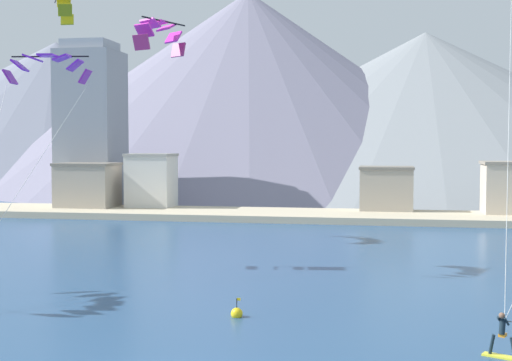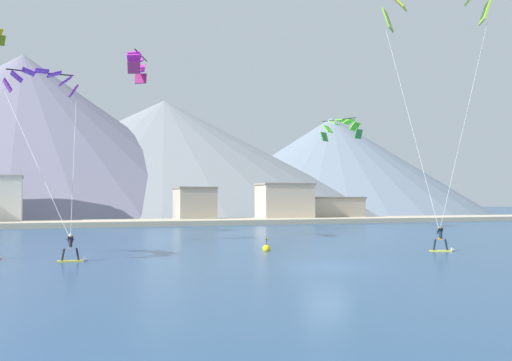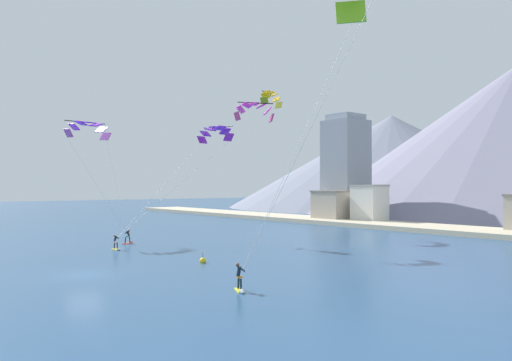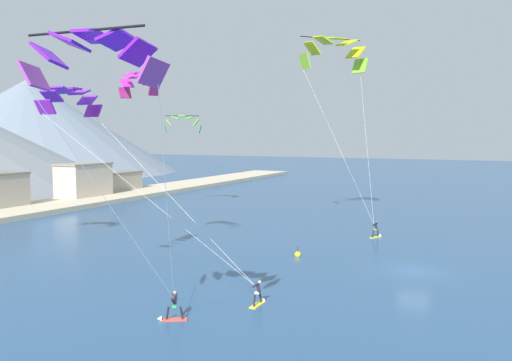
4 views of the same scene
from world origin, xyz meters
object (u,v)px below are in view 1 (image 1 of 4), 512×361
at_px(parafoil_kite_distant_high_outer, 159,33).
at_px(race_marker_buoy, 237,314).
at_px(kitesurfer_near_trail, 508,344).
at_px(parafoil_kite_mid_center, 47,66).
at_px(parafoil_kite_distant_mid_solo, 64,5).

relative_size(parafoil_kite_distant_high_outer, race_marker_buoy, 4.48).
bearing_deg(parafoil_kite_distant_high_outer, kitesurfer_near_trail, -39.96).
xyz_separation_m(parafoil_kite_mid_center, parafoil_kite_distant_mid_solo, (-4.93, 13.05, 6.54)).
xyz_separation_m(kitesurfer_near_trail, race_marker_buoy, (-11.34, 4.41, -0.41)).
xyz_separation_m(kitesurfer_near_trail, parafoil_kite_distant_mid_solo, (-31.06, 28.34, 18.97)).
xyz_separation_m(parafoil_kite_distant_high_outer, race_marker_buoy, (7.32, -11.23, -14.83)).
bearing_deg(parafoil_kite_mid_center, parafoil_kite_distant_mid_solo, 110.69).
bearing_deg(race_marker_buoy, parafoil_kite_distant_high_outer, 123.11).
xyz_separation_m(parafoil_kite_distant_mid_solo, race_marker_buoy, (19.71, -23.93, -19.38)).
height_order(kitesurfer_near_trail, parafoil_kite_distant_mid_solo, parafoil_kite_distant_mid_solo).
relative_size(parafoil_kite_mid_center, parafoil_kite_distant_high_outer, 3.09).
height_order(parafoil_kite_distant_high_outer, race_marker_buoy, parafoil_kite_distant_high_outer).
xyz_separation_m(kitesurfer_near_trail, parafoil_kite_mid_center, (-26.13, 15.29, 12.44)).
bearing_deg(kitesurfer_near_trail, parafoil_kite_distant_mid_solo, 137.62).
bearing_deg(parafoil_kite_distant_mid_solo, kitesurfer_near_trail, -42.38).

